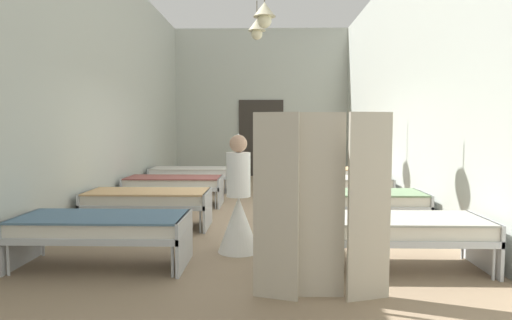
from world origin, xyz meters
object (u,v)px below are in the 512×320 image
bed_right_row_0 (398,229)px  privacy_screen (322,207)px  nurse_near_aisle (239,210)px  bed_right_row_2 (341,184)px  bed_right_row_3 (328,174)px  bed_left_row_3 (191,173)px  bed_left_row_2 (174,183)px  bed_left_row_0 (102,227)px  potted_plant (271,160)px  bed_right_row_1 (361,200)px  bed_left_row_1 (148,199)px

bed_right_row_0 → privacy_screen: 1.36m
privacy_screen → nurse_near_aisle: bearing=119.5°
bed_right_row_2 → bed_right_row_3: 1.90m
bed_right_row_2 → privacy_screen: size_ratio=1.12×
bed_right_row_2 → bed_left_row_3: size_ratio=1.00×
nurse_near_aisle → privacy_screen: (0.86, -1.48, 0.32)m
bed_left_row_2 → privacy_screen: privacy_screen is taller
bed_left_row_0 → bed_left_row_2: 3.80m
bed_left_row_0 → potted_plant: 6.04m
bed_left_row_3 → bed_right_row_0: bearing=-59.9°
bed_right_row_1 → bed_right_row_2: (0.00, 1.90, 0.00)m
bed_left_row_0 → potted_plant: bearing=71.3°
bed_left_row_0 → bed_right_row_3: size_ratio=1.00×
bed_left_row_2 → bed_right_row_3: 3.81m
bed_left_row_3 → nurse_near_aisle: size_ratio=1.28×
bed_left_row_1 → bed_right_row_3: 5.04m
bed_right_row_0 → potted_plant: potted_plant is taller
nurse_near_aisle → bed_left_row_2: bearing=140.9°
bed_left_row_0 → bed_left_row_2: (0.00, 3.80, 0.00)m
bed_left_row_0 → bed_left_row_3: (0.00, 5.70, 0.00)m
potted_plant → privacy_screen: (0.42, -6.60, 0.10)m
bed_left_row_3 → nurse_near_aisle: bearing=-73.6°
bed_left_row_2 → bed_right_row_2: (3.30, 0.00, 0.00)m
bed_left_row_3 → nurse_near_aisle: (1.50, -5.10, 0.09)m
nurse_near_aisle → privacy_screen: privacy_screen is taller
privacy_screen → bed_right_row_3: bearing=81.3°
bed_right_row_2 → bed_left_row_2: bearing=180.0°
bed_right_row_3 → potted_plant: bearing=179.3°
bed_left_row_0 → bed_right_row_1: 3.81m
privacy_screen → bed_left_row_2: bearing=116.2°
bed_right_row_0 → potted_plant: size_ratio=1.53×
bed_right_row_1 → privacy_screen: 2.97m
bed_right_row_1 → bed_left_row_2: 3.81m
bed_left_row_3 → potted_plant: bearing=0.5°
bed_left_row_0 → bed_left_row_3: bearing=90.0°
bed_right_row_1 → nurse_near_aisle: nurse_near_aisle is taller
bed_left_row_1 → potted_plant: (1.93, 3.82, 0.32)m
bed_right_row_2 → privacy_screen: privacy_screen is taller
bed_left_row_3 → bed_right_row_3: (3.30, 0.00, 0.00)m
bed_left_row_0 → bed_left_row_1: 1.90m
privacy_screen → potted_plant: bearing=93.1°
bed_left_row_0 → potted_plant: (1.93, 5.72, 0.32)m
nurse_near_aisle → bed_left_row_3: bearing=132.2°
bed_right_row_0 → privacy_screen: (-0.95, -0.88, 0.41)m
bed_right_row_1 → bed_left_row_0: bearing=-150.1°
bed_left_row_0 → bed_right_row_1: same height
bed_right_row_0 → bed_right_row_3: (0.00, 5.70, 0.00)m
nurse_near_aisle → bed_right_row_0: bearing=7.5°
bed_left_row_2 → nurse_near_aisle: (1.50, -3.20, 0.09)m
bed_left_row_2 → bed_right_row_2: bearing=0.0°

